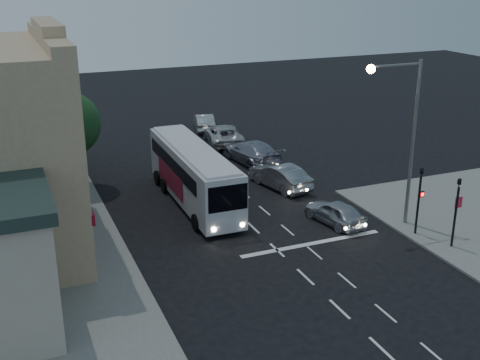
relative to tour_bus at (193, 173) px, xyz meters
name	(u,v)px	position (x,y,z in m)	size (l,w,h in m)	color
ground	(295,267)	(1.81, -9.83, -1.88)	(120.00, 120.00, 0.00)	black
road_markings	(288,236)	(3.09, -6.52, -1.88)	(8.00, 30.55, 0.01)	silver
tour_bus	(193,173)	(0.00, 0.00, 0.00)	(2.70, 11.39, 3.49)	silver
car_suv	(335,212)	(6.25, -6.03, -1.21)	(1.59, 3.94, 1.34)	#AFB2BA
car_sedan_a	(280,176)	(5.93, 0.30, -1.10)	(1.67, 4.78, 1.58)	gray
car_sedan_b	(252,152)	(6.35, 5.77, -1.05)	(2.34, 5.75, 1.67)	gray
car_sedan_c	(223,134)	(6.22, 11.19, -1.09)	(2.62, 5.69, 1.58)	#B2B2B2
car_extra	(204,122)	(6.24, 15.89, -1.17)	(1.51, 4.33, 1.43)	#B5B5B5
traffic_signal_main	(420,193)	(9.41, -9.05, 0.54)	(0.25, 0.35, 4.10)	black
traffic_signal_side	(457,204)	(10.11, -11.03, 0.54)	(0.18, 0.15, 4.10)	black
regulatory_sign	(457,210)	(11.11, -10.07, -0.29)	(0.45, 0.12, 2.20)	slate
streetlight	(404,125)	(9.15, -7.63, 3.85)	(3.32, 0.44, 9.00)	slate
street_tree	(68,121)	(-6.40, 5.19, 2.61)	(4.00, 4.00, 6.20)	black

